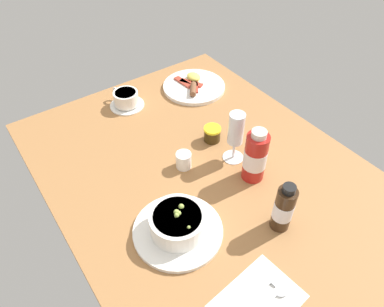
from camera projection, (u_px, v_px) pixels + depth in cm
name	position (u px, v px, depth cm)	size (l,w,h in cm)	color
ground_plane	(204.00, 173.00, 105.79)	(110.00, 84.00, 3.00)	#9E6B3D
porridge_bowl	(178.00, 225.00, 86.92)	(22.47, 22.47, 7.65)	white
cutlery_setting	(259.00, 300.00, 76.51)	(15.26, 19.88, 0.90)	white
coffee_cup	(126.00, 99.00, 125.41)	(13.10, 12.14, 5.70)	white
creamer_jug	(183.00, 160.00, 103.85)	(5.53, 4.56, 5.60)	white
wine_glass	(236.00, 131.00, 101.12)	(6.35, 6.35, 16.42)	white
jam_jar	(212.00, 134.00, 112.45)	(5.47, 5.47, 4.87)	#38290F
sauce_bottle_brown	(284.00, 209.00, 85.97)	(4.92, 4.92, 14.91)	#382314
sauce_bottle_red	(255.00, 157.00, 97.47)	(6.45, 6.45, 16.86)	#B21E19
breakfast_plate	(194.00, 86.00, 134.77)	(23.30, 23.30, 3.70)	white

